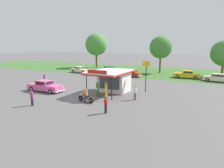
% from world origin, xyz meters
% --- Properties ---
extents(ground_plane, '(300.00, 300.00, 0.00)m').
position_xyz_m(ground_plane, '(0.00, 0.00, 0.00)').
color(ground_plane, '#5B5959').
extents(grass_verge_strip, '(120.00, 24.00, 0.01)m').
position_xyz_m(grass_verge_strip, '(0.00, 30.00, 0.00)').
color(grass_verge_strip, '#3D6B2D').
rests_on(grass_verge_strip, ground).
extents(service_station_kiosk, '(4.56, 6.61, 3.55)m').
position_xyz_m(service_station_kiosk, '(1.96, 5.17, 1.80)').
color(service_station_kiosk, silver).
rests_on(service_station_kiosk, ground).
extents(gas_pump_nearside, '(0.44, 0.44, 2.02)m').
position_xyz_m(gas_pump_nearside, '(1.31, 1.87, 0.92)').
color(gas_pump_nearside, slate).
rests_on(gas_pump_nearside, ground).
extents(gas_pump_offside, '(0.44, 0.44, 2.08)m').
position_xyz_m(gas_pump_offside, '(2.61, 1.87, 0.96)').
color(gas_pump_offside, slate).
rests_on(gas_pump_offside, ground).
extents(motorcycle_with_rider, '(2.31, 0.77, 1.58)m').
position_xyz_m(motorcycle_with_rider, '(1.61, -1.15, 0.65)').
color(motorcycle_with_rider, black).
rests_on(motorcycle_with_rider, ground).
extents(featured_classic_sedan, '(5.62, 2.06, 1.55)m').
position_xyz_m(featured_classic_sedan, '(-6.87, 0.92, 0.70)').
color(featured_classic_sedan, '#E55993').
rests_on(featured_classic_sedan, ground).
extents(parked_car_back_row_far_right, '(5.27, 2.09, 1.53)m').
position_xyz_m(parked_car_back_row_far_right, '(9.64, 22.91, 0.70)').
color(parked_car_back_row_far_right, gold).
rests_on(parked_car_back_row_far_right, ground).
extents(parked_car_second_row_spare, '(5.66, 3.01, 1.45)m').
position_xyz_m(parked_car_second_row_spare, '(-14.66, 19.96, 0.66)').
color(parked_car_second_row_spare, beige).
rests_on(parked_car_second_row_spare, ground).
extents(parked_car_back_row_centre_right, '(5.47, 2.31, 1.45)m').
position_xyz_m(parked_car_back_row_centre_right, '(-1.54, 19.71, 0.68)').
color(parked_car_back_row_centre_right, '#993819').
rests_on(parked_car_back_row_centre_right, ground).
extents(parked_car_back_row_left, '(5.66, 2.79, 1.45)m').
position_xyz_m(parked_car_back_row_left, '(15.42, 21.17, 0.67)').
color(parked_car_back_row_left, beige).
rests_on(parked_car_back_row_left, ground).
extents(parked_car_back_row_far_left, '(5.44, 2.32, 1.64)m').
position_xyz_m(parked_car_back_row_far_left, '(-7.80, 22.80, 0.74)').
color(parked_car_back_row_far_left, '#2D844C').
rests_on(parked_car_back_row_far_left, ground).
extents(bystander_admiring_sedan, '(0.34, 0.34, 1.55)m').
position_xyz_m(bystander_admiring_sedan, '(5.54, -3.46, 0.82)').
color(bystander_admiring_sedan, black).
rests_on(bystander_admiring_sedan, ground).
extents(bystander_strolling_foreground, '(0.39, 0.39, 1.76)m').
position_xyz_m(bystander_strolling_foreground, '(-11.38, 5.12, 0.95)').
color(bystander_strolling_foreground, '#2D3351').
rests_on(bystander_strolling_foreground, ground).
extents(bystander_chatting_near_pumps, '(0.34, 0.34, 1.72)m').
position_xyz_m(bystander_chatting_near_pumps, '(6.30, 2.43, 0.91)').
color(bystander_chatting_near_pumps, brown).
rests_on(bystander_chatting_near_pumps, ground).
extents(bystander_standing_back_lot, '(0.36, 0.36, 1.67)m').
position_xyz_m(bystander_standing_back_lot, '(-2.79, -4.98, 0.89)').
color(bystander_standing_back_lot, black).
rests_on(bystander_standing_back_lot, ground).
extents(tree_oak_right, '(5.37, 5.37, 7.63)m').
position_xyz_m(tree_oak_right, '(16.00, 28.47, 4.93)').
color(tree_oak_right, brown).
rests_on(tree_oak_right, ground).
extents(tree_oak_far_right, '(6.55, 6.55, 10.13)m').
position_xyz_m(tree_oak_far_right, '(-17.70, 32.30, 6.83)').
color(tree_oak_far_right, brown).
rests_on(tree_oak_far_right, ground).
extents(tree_oak_left, '(5.28, 5.28, 8.75)m').
position_xyz_m(tree_oak_left, '(2.66, 28.23, 6.00)').
color(tree_oak_left, brown).
rests_on(tree_oak_left, ground).
extents(roadside_pole_sign, '(1.10, 0.12, 4.36)m').
position_xyz_m(roadside_pole_sign, '(6.11, 7.07, 3.00)').
color(roadside_pole_sign, black).
rests_on(roadside_pole_sign, ground).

